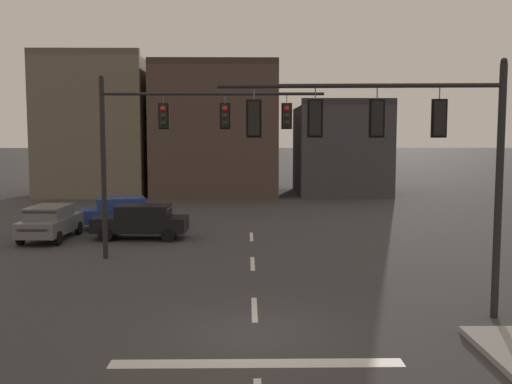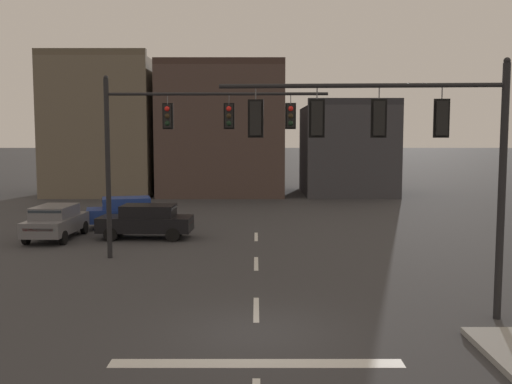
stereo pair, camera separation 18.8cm
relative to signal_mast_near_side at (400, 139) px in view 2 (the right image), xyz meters
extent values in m
plane|color=#353538|center=(-3.90, -1.33, -4.83)|extent=(400.00, 400.00, 0.00)
cube|color=silver|center=(-3.90, -3.33, -4.82)|extent=(6.40, 0.50, 0.01)
cube|color=silver|center=(-3.90, 0.67, -4.82)|extent=(0.16, 2.40, 0.01)
cube|color=silver|center=(-3.90, 6.67, -4.82)|extent=(0.16, 2.40, 0.01)
cube|color=silver|center=(-3.90, 12.67, -4.82)|extent=(0.16, 2.40, 0.01)
cylinder|color=black|center=(2.60, -0.18, -1.43)|extent=(0.20, 0.20, 6.81)
cylinder|color=black|center=(-1.15, 0.06, 1.41)|extent=(7.50, 0.58, 0.12)
sphere|color=black|center=(2.60, -0.18, 2.03)|extent=(0.18, 0.18, 0.18)
cylinder|color=#56565B|center=(0.97, -0.07, 1.17)|extent=(0.03, 0.03, 0.35)
cube|color=black|center=(0.97, -0.07, 0.55)|extent=(0.31, 0.26, 0.90)
sphere|color=red|center=(0.98, 0.06, 0.83)|extent=(0.20, 0.20, 0.20)
sphere|color=#2D2314|center=(0.98, 0.06, 0.55)|extent=(0.20, 0.20, 0.20)
sphere|color=black|center=(0.98, 0.06, 0.27)|extent=(0.20, 0.20, 0.20)
cube|color=black|center=(0.97, -0.09, 0.55)|extent=(0.42, 0.06, 1.02)
cylinder|color=#56565B|center=(-0.66, 0.03, 1.17)|extent=(0.03, 0.03, 0.35)
cube|color=black|center=(-0.66, 0.03, 0.55)|extent=(0.31, 0.26, 0.90)
sphere|color=red|center=(-0.65, 0.16, 0.83)|extent=(0.20, 0.20, 0.20)
sphere|color=#2D2314|center=(-0.65, 0.16, 0.55)|extent=(0.20, 0.20, 0.20)
sphere|color=black|center=(-0.65, 0.16, 0.27)|extent=(0.20, 0.20, 0.20)
cube|color=black|center=(-0.66, 0.01, 0.55)|extent=(0.42, 0.06, 1.02)
cylinder|color=#56565B|center=(-2.29, 0.13, 1.17)|extent=(0.03, 0.03, 0.35)
cube|color=black|center=(-2.29, 0.13, 0.55)|extent=(0.31, 0.26, 0.90)
sphere|color=red|center=(-2.28, 0.26, 0.83)|extent=(0.20, 0.20, 0.20)
sphere|color=#2D2314|center=(-2.28, 0.26, 0.55)|extent=(0.20, 0.20, 0.20)
sphere|color=black|center=(-2.28, 0.26, 0.27)|extent=(0.20, 0.20, 0.20)
cube|color=black|center=(-2.29, 0.11, 0.55)|extent=(0.42, 0.06, 1.02)
cylinder|color=#56565B|center=(-3.91, 0.23, 1.17)|extent=(0.03, 0.03, 0.35)
cube|color=black|center=(-3.91, 0.23, 0.55)|extent=(0.31, 0.26, 0.90)
sphere|color=red|center=(-3.91, 0.36, 0.83)|extent=(0.20, 0.20, 0.20)
sphere|color=#2D2314|center=(-3.91, 0.36, 0.55)|extent=(0.20, 0.20, 0.20)
sphere|color=black|center=(-3.91, 0.36, 0.27)|extent=(0.20, 0.20, 0.20)
cube|color=black|center=(-3.91, 0.21, 0.55)|extent=(0.42, 0.06, 1.02)
cylinder|color=black|center=(-9.79, 7.76, -1.27)|extent=(0.20, 0.20, 7.12)
cylinder|color=black|center=(-5.45, 7.66, 1.70)|extent=(8.69, 0.31, 0.12)
sphere|color=black|center=(-9.79, 7.76, 2.34)|extent=(0.18, 0.18, 0.18)
cylinder|color=#56565B|center=(-7.38, 7.71, 1.46)|extent=(0.03, 0.03, 0.35)
cube|color=black|center=(-7.38, 7.71, 0.84)|extent=(0.31, 0.25, 0.90)
sphere|color=red|center=(-7.38, 7.58, 1.12)|extent=(0.20, 0.20, 0.20)
sphere|color=#2D2314|center=(-7.38, 7.58, 0.84)|extent=(0.20, 0.20, 0.20)
sphere|color=black|center=(-7.38, 7.58, 0.55)|extent=(0.20, 0.20, 0.20)
cube|color=black|center=(-7.38, 7.73, 0.84)|extent=(0.42, 0.04, 1.02)
cylinder|color=#56565B|center=(-4.96, 7.65, 1.46)|extent=(0.03, 0.03, 0.35)
cube|color=black|center=(-4.96, 7.65, 0.84)|extent=(0.31, 0.25, 0.90)
sphere|color=red|center=(-4.97, 7.52, 1.12)|extent=(0.20, 0.20, 0.20)
sphere|color=#2D2314|center=(-4.97, 7.52, 0.84)|extent=(0.20, 0.20, 0.20)
sphere|color=black|center=(-4.97, 7.52, 0.55)|extent=(0.20, 0.20, 0.20)
cube|color=black|center=(-4.96, 7.67, 0.84)|extent=(0.42, 0.04, 1.02)
cylinder|color=#56565B|center=(-2.55, 7.60, 1.46)|extent=(0.03, 0.03, 0.35)
cube|color=black|center=(-2.55, 7.60, 0.84)|extent=(0.31, 0.25, 0.90)
sphere|color=red|center=(-2.55, 7.47, 1.12)|extent=(0.20, 0.20, 0.20)
sphere|color=#2D2314|center=(-2.55, 7.47, 0.84)|extent=(0.20, 0.20, 0.20)
sphere|color=black|center=(-2.55, 7.47, 0.55)|extent=(0.20, 0.20, 0.20)
cube|color=black|center=(-2.55, 7.62, 0.84)|extent=(0.42, 0.04, 1.02)
cube|color=black|center=(-9.18, 12.24, -4.13)|extent=(4.47, 1.98, 0.70)
cube|color=black|center=(-9.03, 12.24, -3.50)|extent=(2.53, 1.70, 0.56)
cube|color=#2D3842|center=(-9.79, 12.27, -3.52)|extent=(0.31, 1.53, 0.47)
cube|color=#2D3842|center=(-7.86, 12.19, -3.52)|extent=(0.28, 1.53, 0.46)
cylinder|color=black|center=(-10.66, 11.45, -4.51)|extent=(0.65, 0.25, 0.64)
cylinder|color=black|center=(-10.59, 13.15, -4.51)|extent=(0.65, 0.25, 0.64)
cylinder|color=black|center=(-7.76, 11.33, -4.51)|extent=(0.65, 0.25, 0.64)
cylinder|color=black|center=(-7.69, 13.03, -4.51)|extent=(0.65, 0.25, 0.64)
sphere|color=silver|center=(-11.38, 11.76, -4.08)|extent=(0.16, 0.16, 0.16)
sphere|color=silver|center=(-11.33, 12.91, -4.08)|extent=(0.16, 0.16, 0.16)
cube|color=maroon|center=(-7.00, 12.15, -4.05)|extent=(0.10, 1.37, 0.12)
cube|color=slate|center=(-13.38, 12.09, -4.13)|extent=(1.96, 4.46, 0.70)
cube|color=slate|center=(-13.39, 11.94, -3.50)|extent=(1.69, 2.52, 0.56)
cube|color=#2D3842|center=(-13.36, 12.71, -3.52)|extent=(1.53, 0.30, 0.47)
cube|color=#2D3842|center=(-13.43, 10.78, -3.52)|extent=(1.53, 0.27, 0.46)
cylinder|color=black|center=(-14.18, 13.58, -4.51)|extent=(0.24, 0.65, 0.64)
cylinder|color=black|center=(-12.48, 13.51, -4.51)|extent=(0.24, 0.65, 0.64)
cylinder|color=black|center=(-14.28, 10.67, -4.51)|extent=(0.24, 0.65, 0.64)
cylinder|color=black|center=(-12.58, 10.61, -4.51)|extent=(0.24, 0.65, 0.64)
sphere|color=silver|center=(-13.88, 14.29, -4.08)|extent=(0.16, 0.16, 0.16)
sphere|color=silver|center=(-12.73, 14.25, -4.08)|extent=(0.16, 0.16, 0.16)
cube|color=maroon|center=(-13.46, 9.92, -4.05)|extent=(1.37, 0.09, 0.12)
cube|color=navy|center=(-10.65, 15.58, -4.13)|extent=(4.71, 2.83, 0.70)
cube|color=navy|center=(-10.80, 15.54, -3.50)|extent=(2.78, 2.16, 0.56)
cube|color=#2D3842|center=(-10.05, 15.73, -3.52)|extent=(0.61, 1.53, 0.47)
cube|color=#2D3842|center=(-11.93, 15.25, -3.52)|extent=(0.58, 1.53, 0.46)
cylinder|color=black|center=(-9.45, 16.76, -4.51)|extent=(0.67, 0.37, 0.64)
cylinder|color=black|center=(-9.03, 15.11, -4.51)|extent=(0.67, 0.37, 0.64)
cylinder|color=black|center=(-12.27, 16.05, -4.51)|extent=(0.67, 0.37, 0.64)
cylinder|color=black|center=(-11.85, 14.40, -4.51)|extent=(0.67, 0.37, 0.64)
sphere|color=silver|center=(-8.68, 16.68, -4.08)|extent=(0.16, 0.16, 0.16)
sphere|color=silver|center=(-8.40, 15.56, -4.08)|extent=(0.16, 0.16, 0.16)
cube|color=maroon|center=(-12.76, 15.04, -4.05)|extent=(0.38, 1.34, 0.12)
cube|color=#665B4C|center=(-16.41, 33.54, 0.60)|extent=(8.46, 8.36, 10.86)
cube|color=brown|center=(-16.41, 29.66, 6.28)|extent=(8.46, 0.60, 0.50)
cube|color=#473833|center=(-6.69, 34.01, 0.26)|extent=(9.98, 9.30, 10.18)
cube|color=#3A2B26|center=(-6.69, 29.66, 5.60)|extent=(9.98, 0.60, 0.50)
cube|color=#38383D|center=(3.65, 33.79, -1.24)|extent=(7.21, 8.86, 7.17)
cube|color=#2B2B30|center=(3.65, 29.66, 2.59)|extent=(7.21, 0.60, 0.50)
camera|label=1|loc=(-4.09, -15.82, 0.14)|focal=41.75mm
camera|label=2|loc=(-3.91, -15.82, 0.14)|focal=41.75mm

